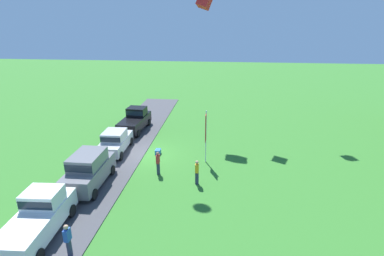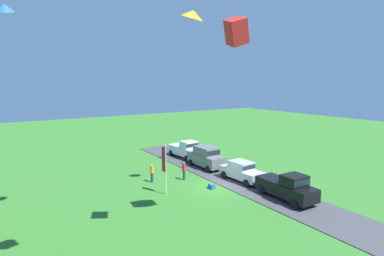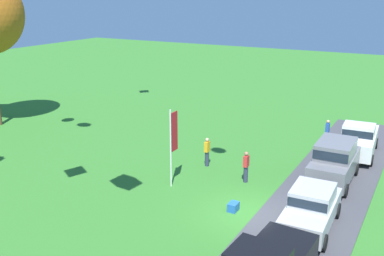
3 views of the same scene
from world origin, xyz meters
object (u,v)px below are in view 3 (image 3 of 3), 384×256
cooler_box (233,207)px  car_suv_by_flagpole (335,160)px  flag_banner (173,137)px  car_pickup_near_entrance (359,139)px  person_on_lawn (207,152)px  person_beside_suv (327,132)px  car_sedan_mid_row (311,207)px  person_watching_sky (246,167)px

cooler_box → car_suv_by_flagpole: bearing=-31.5°
flag_banner → car_pickup_near_entrance: bearing=-40.4°
car_pickup_near_entrance → person_on_lawn: bearing=128.6°
person_beside_suv → person_on_lawn: bearing=143.8°
car_suv_by_flagpole → person_beside_suv: bearing=15.8°
car_pickup_near_entrance → person_beside_suv: (1.25, 2.16, -0.23)m
car_sedan_mid_row → person_beside_suv: size_ratio=2.61×
car_sedan_mid_row → flag_banner: size_ratio=1.08×
car_suv_by_flagpole → person_watching_sky: car_suv_by_flagpole is taller
car_pickup_near_entrance → person_beside_suv: bearing=59.8°
car_sedan_mid_row → person_on_lawn: 8.36m
cooler_box → flag_banner: bearing=73.0°
car_sedan_mid_row → flag_banner: flag_banner is taller
person_beside_suv → car_sedan_mid_row: bearing=-170.5°
cooler_box → car_sedan_mid_row: bearing=-89.0°
person_on_lawn → person_watching_sky: same height
car_sedan_mid_row → cooler_box: (-0.06, 3.53, -0.84)m
car_suv_by_flagpole → car_pickup_near_entrance: car_suv_by_flagpole is taller
car_suv_by_flagpole → person_watching_sky: 4.62m
car_sedan_mid_row → cooler_box: car_sedan_mid_row is taller
person_on_lawn → car_suv_by_flagpole: bearing=-81.5°
flag_banner → cooler_box: 4.79m
person_on_lawn → person_watching_sky: size_ratio=1.00×
car_pickup_near_entrance → person_beside_suv: car_pickup_near_entrance is taller
person_watching_sky → person_on_lawn: bearing=69.6°
person_on_lawn → flag_banner: size_ratio=0.41×
car_sedan_mid_row → person_on_lawn: bearing=58.8°
car_sedan_mid_row → car_suv_by_flagpole: car_suv_by_flagpole is taller
person_beside_suv → cooler_box: 11.67m
car_suv_by_flagpole → person_on_lawn: bearing=98.5°
flag_banner → cooler_box: flag_banner is taller
car_sedan_mid_row → car_suv_by_flagpole: 5.38m
car_sedan_mid_row → person_beside_suv: bearing=9.5°
car_pickup_near_entrance → cooler_box: (-10.28, 3.77, -0.91)m
person_beside_suv → cooler_box: bearing=172.1°
car_pickup_near_entrance → person_watching_sky: car_pickup_near_entrance is taller
car_pickup_near_entrance → flag_banner: flag_banner is taller
person_on_lawn → flag_banner: bearing=173.7°
flag_banner → cooler_box: bearing=-107.0°
car_pickup_near_entrance → cooler_box: size_ratio=9.10×
person_on_lawn → person_beside_suv: bearing=-36.2°
person_beside_suv → person_watching_sky: bearing=163.9°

